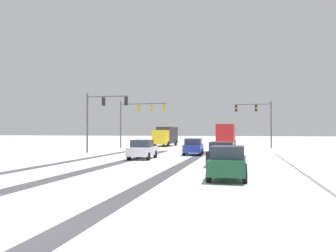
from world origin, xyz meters
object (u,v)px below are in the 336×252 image
at_px(bus_oncoming, 226,133).
at_px(box_truck_delivery, 166,136).
at_px(traffic_signal_far_left, 139,113).
at_px(car_black_third, 222,154).
at_px(car_blue_lead, 193,147).
at_px(traffic_signal_far_right, 258,115).
at_px(traffic_signal_near_left, 101,111).
at_px(car_white_second, 143,149).
at_px(car_dark_green_fourth, 228,162).

distance_m(bus_oncoming, box_truck_delivery, 9.55).
bearing_deg(traffic_signal_far_left, car_black_third, -58.03).
bearing_deg(car_black_third, car_blue_lead, 109.82).
distance_m(car_black_third, box_truck_delivery, 29.30).
distance_m(car_blue_lead, bus_oncoming, 20.13).
bearing_deg(traffic_signal_far_right, traffic_signal_near_left, -140.63).
bearing_deg(car_white_second, car_black_third, -28.55).
bearing_deg(box_truck_delivery, car_dark_green_fourth, -71.75).
distance_m(traffic_signal_far_right, traffic_signal_far_left, 16.52).
bearing_deg(car_dark_green_fourth, box_truck_delivery, 108.25).
xyz_separation_m(traffic_signal_near_left, box_truck_delivery, (3.13, 17.20, -2.95)).
bearing_deg(car_blue_lead, traffic_signal_far_left, 130.66).
distance_m(traffic_signal_far_left, car_white_second, 17.75).
relative_size(traffic_signal_far_right, car_dark_green_fourth, 1.58).
distance_m(car_white_second, car_dark_green_fourth, 12.56).
bearing_deg(traffic_signal_near_left, car_white_second, -43.77).
distance_m(traffic_signal_near_left, bus_oncoming, 23.08).
bearing_deg(traffic_signal_far_right, car_black_third, -98.18).
distance_m(traffic_signal_far_right, bus_oncoming, 7.47).
relative_size(traffic_signal_near_left, car_white_second, 1.56).
distance_m(car_dark_green_fourth, bus_oncoming, 35.79).
xyz_separation_m(bus_oncoming, box_truck_delivery, (-9.31, -2.06, -0.36)).
bearing_deg(box_truck_delivery, car_black_third, -69.10).
xyz_separation_m(traffic_signal_far_right, box_truck_delivery, (-13.92, 3.21, -2.96)).
bearing_deg(traffic_signal_near_left, car_dark_green_fourth, -49.16).
height_order(traffic_signal_near_left, traffic_signal_far_right, same).
distance_m(traffic_signal_far_right, box_truck_delivery, 14.59).
bearing_deg(traffic_signal_near_left, traffic_signal_far_right, 39.37).
xyz_separation_m(car_white_second, bus_oncoming, (5.75, 25.68, 1.18)).
relative_size(traffic_signal_far_right, car_blue_lead, 1.55).
distance_m(car_white_second, box_truck_delivery, 23.89).
height_order(car_black_third, bus_oncoming, bus_oncoming).
xyz_separation_m(car_black_third, car_dark_green_fourth, (0.65, -6.30, 0.00)).
distance_m(car_dark_green_fourth, box_truck_delivery, 35.45).
distance_m(car_blue_lead, box_truck_delivery, 19.25).
relative_size(traffic_signal_far_left, box_truck_delivery, 0.89).
distance_m(traffic_signal_far_right, car_white_second, 23.19).
relative_size(traffic_signal_far_right, car_white_second, 1.56).
bearing_deg(car_white_second, traffic_signal_far_right, 63.09).
xyz_separation_m(traffic_signal_near_left, car_blue_lead, (10.17, -0.70, -3.77)).
bearing_deg(car_dark_green_fourth, traffic_signal_near_left, 130.84).
bearing_deg(car_blue_lead, car_black_third, -70.18).
distance_m(traffic_signal_near_left, car_blue_lead, 10.87).
bearing_deg(car_blue_lead, box_truck_delivery, 111.46).
xyz_separation_m(car_blue_lead, car_dark_green_fourth, (4.06, -15.76, 0.00)).
height_order(traffic_signal_far_right, traffic_signal_far_left, same).
relative_size(car_blue_lead, car_white_second, 1.00).
xyz_separation_m(traffic_signal_near_left, car_dark_green_fourth, (14.23, -16.46, -3.77)).
height_order(traffic_signal_far_right, car_blue_lead, traffic_signal_far_right).
distance_m(traffic_signal_near_left, car_dark_green_fourth, 22.08).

